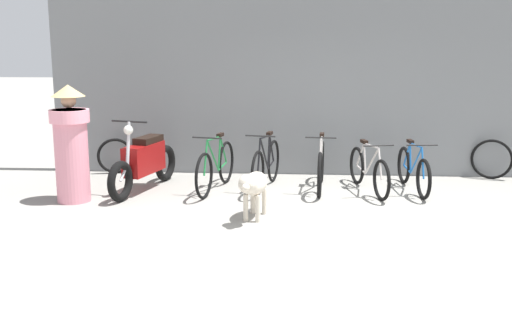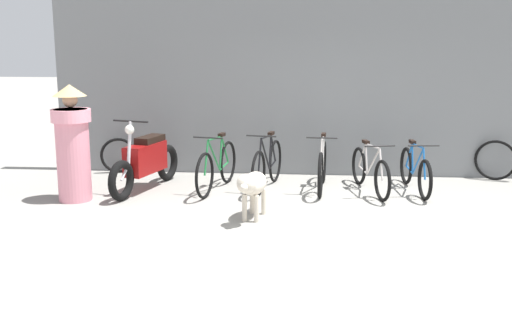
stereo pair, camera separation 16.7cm
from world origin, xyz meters
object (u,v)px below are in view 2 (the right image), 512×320
(bicycle_2, at_px, (322,167))
(spare_tire_left, at_px, (118,155))
(bicycle_0, at_px, (217,167))
(spare_tire_right, at_px, (496,160))
(person_in_robes, at_px, (73,143))
(stray_dog, at_px, (253,185))
(bicycle_1, at_px, (267,165))
(motorcycle, at_px, (146,162))
(bicycle_3, at_px, (370,171))
(bicycle_4, at_px, (415,171))

(bicycle_2, bearing_deg, spare_tire_left, -100.14)
(bicycle_0, distance_m, spare_tire_right, 4.63)
(person_in_robes, bearing_deg, stray_dog, 151.30)
(spare_tire_right, bearing_deg, bicycle_0, -166.58)
(bicycle_2, bearing_deg, stray_dog, -24.82)
(bicycle_1, xyz_separation_m, spare_tire_right, (3.73, 0.91, -0.03))
(bicycle_0, xyz_separation_m, motorcycle, (-1.10, -0.08, 0.08))
(stray_dog, height_order, spare_tire_left, stray_dog)
(bicycle_2, bearing_deg, bicycle_3, 85.33)
(bicycle_3, height_order, spare_tire_left, bicycle_3)
(spare_tire_left, bearing_deg, spare_tire_right, -0.07)
(bicycle_2, relative_size, bicycle_3, 1.03)
(person_in_robes, bearing_deg, bicycle_0, -172.05)
(bicycle_1, distance_m, spare_tire_right, 3.84)
(bicycle_3, distance_m, stray_dog, 2.28)
(bicycle_4, relative_size, person_in_robes, 0.96)
(bicycle_0, xyz_separation_m, stray_dog, (0.69, -1.50, 0.09))
(bicycle_0, bearing_deg, bicycle_4, 104.91)
(bicycle_4, relative_size, stray_dog, 1.50)
(bicycle_4, bearing_deg, stray_dog, -60.92)
(bicycle_1, distance_m, bicycle_2, 0.85)
(stray_dog, bearing_deg, spare_tire_right, 134.23)
(bicycle_2, height_order, bicycle_3, bicycle_2)
(bicycle_3, relative_size, spare_tire_left, 2.62)
(spare_tire_right, bearing_deg, motorcycle, -168.36)
(bicycle_3, bearing_deg, bicycle_4, 84.77)
(bicycle_3, relative_size, bicycle_4, 1.01)
(bicycle_0, height_order, bicycle_2, bicycle_0)
(bicycle_0, xyz_separation_m, bicycle_3, (2.35, 0.07, -0.04))
(bicycle_0, bearing_deg, stray_dog, 36.52)
(stray_dog, height_order, spare_tire_right, spare_tire_right)
(person_in_robes, xyz_separation_m, spare_tire_left, (0.06, 1.85, -0.54))
(person_in_robes, relative_size, spare_tire_right, 2.49)
(stray_dog, xyz_separation_m, spare_tire_right, (3.81, 2.57, -0.12))
(person_in_robes, bearing_deg, bicycle_3, 177.60)
(bicycle_0, bearing_deg, motorcycle, -74.22)
(stray_dog, bearing_deg, bicycle_0, -144.93)
(bicycle_4, bearing_deg, bicycle_2, -96.66)
(spare_tire_left, xyz_separation_m, spare_tire_right, (6.41, -0.01, 0.03))
(motorcycle, xyz_separation_m, person_in_robes, (-0.86, -0.69, 0.40))
(motorcycle, height_order, stray_dog, motorcycle)
(bicycle_3, relative_size, spare_tire_right, 2.42)
(stray_dog, distance_m, spare_tire_left, 3.67)
(bicycle_2, xyz_separation_m, spare_tire_right, (2.88, 0.89, -0.02))
(motorcycle, relative_size, person_in_robes, 1.16)
(bicycle_0, bearing_deg, person_in_robes, -57.03)
(bicycle_0, xyz_separation_m, bicycle_2, (1.62, 0.18, -0.01))
(bicycle_0, height_order, bicycle_1, bicycle_1)
(person_in_robes, bearing_deg, bicycle_2, -178.57)
(bicycle_0, bearing_deg, spare_tire_right, 115.06)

